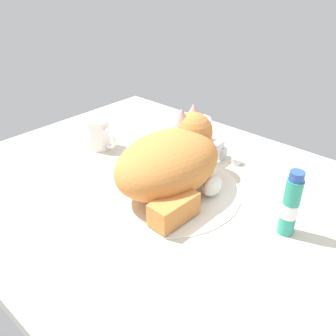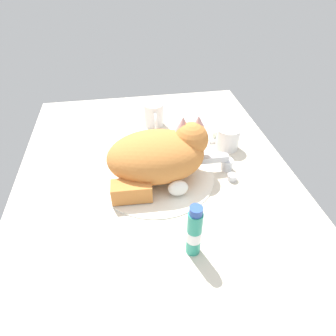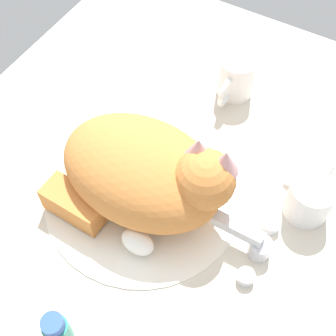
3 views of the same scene
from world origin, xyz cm
name	(u,v)px [view 2 (image 2 of 3)]	position (x,y,z in cm)	size (l,w,h in cm)	color
ground_plane	(157,180)	(0.00, 0.00, -1.50)	(110.00, 82.50, 3.00)	beige
sink_basin	(156,175)	(0.00, 0.00, 0.31)	(34.25, 34.25, 0.62)	white
faucet	(223,163)	(0.00, 20.40, 2.36)	(12.98, 10.13, 5.44)	silver
cat	(160,155)	(0.14, 1.27, 7.85)	(21.14, 29.31, 16.94)	#D17F3D
coffee_mug	(154,115)	(-29.62, 3.10, 4.31)	(11.22, 7.11, 8.61)	white
rinse_cup	(228,138)	(-11.00, 25.34, 3.70)	(7.46, 7.46, 7.40)	white
soap_dish	(215,135)	(-18.47, 23.44, 0.60)	(9.00, 6.40, 1.20)	white
soap_bar	(215,130)	(-18.47, 23.44, 2.44)	(6.20, 4.17, 2.49)	silver
toothpaste_bottle	(194,232)	(27.34, 4.74, 6.59)	(3.36, 3.36, 14.12)	teal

